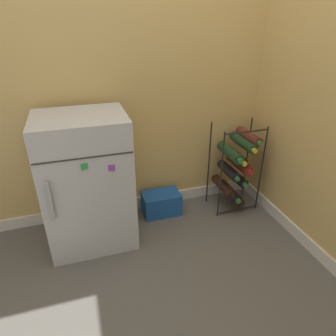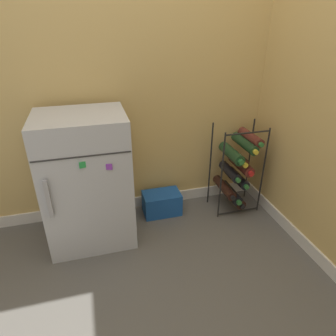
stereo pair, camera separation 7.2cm
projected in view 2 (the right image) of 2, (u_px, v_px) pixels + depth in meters
name	position (u px, v px, depth m)	size (l,w,h in m)	color
ground_plane	(177.00, 258.00, 1.96)	(14.00, 14.00, 0.00)	#56544F
wall_back	(150.00, 45.00, 1.98)	(6.72, 0.07, 2.50)	tan
mini_fridge	(87.00, 181.00, 1.96)	(0.55, 0.47, 0.90)	#B7BABF
wine_rack	(236.00, 169.00, 2.32)	(0.36, 0.33, 0.70)	black
soda_box	(162.00, 203.00, 2.37)	(0.29, 0.18, 0.18)	#194C9E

